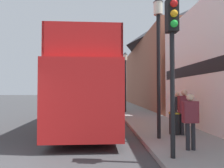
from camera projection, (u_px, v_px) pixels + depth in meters
name	position (u px, v px, depth m)	size (l,w,h in m)	color
ground_plane	(71.00, 107.00, 25.20)	(144.00, 144.00, 0.00)	#3D3D3F
sidewalk	(128.00, 108.00, 22.55)	(2.85, 108.00, 0.14)	gray
brick_terrace_rear	(162.00, 64.00, 25.90)	(6.00, 20.72, 10.07)	#935642
tour_bus	(89.00, 91.00, 11.20)	(2.61, 9.78, 3.95)	red
parked_car_ahead_of_bus	(103.00, 104.00, 19.10)	(2.06, 4.46, 1.46)	black
pedestrian_nearest	(190.00, 116.00, 6.22)	(0.42, 0.23, 1.60)	#232328
pedestrian_second	(184.00, 108.00, 8.34)	(0.45, 0.25, 1.72)	#232328
pedestrian_third	(177.00, 106.00, 10.37)	(0.43, 0.23, 1.62)	#232328
traffic_signal	(172.00, 41.00, 5.54)	(0.28, 0.42, 4.03)	black
lamp_post_nearest	(158.00, 41.00, 7.86)	(0.35, 0.35, 5.11)	black
lamp_post_second	(125.00, 71.00, 17.50)	(0.35, 0.35, 4.81)	black
lamp_post_third	(116.00, 78.00, 27.15)	(0.35, 0.35, 4.78)	black
litter_bin	(175.00, 122.00, 8.47)	(0.48, 0.48, 0.86)	black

